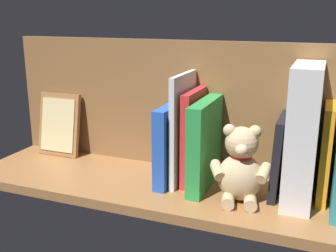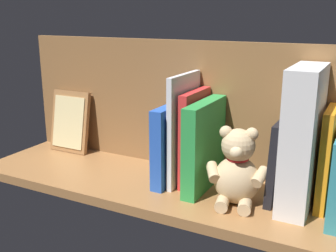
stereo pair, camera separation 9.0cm
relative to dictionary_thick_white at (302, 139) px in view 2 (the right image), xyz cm
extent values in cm
cube|color=#9E6B3D|center=(28.39, 2.07, -15.25)|extent=(94.78, 27.80, 2.20)
cube|color=olive|center=(28.39, -9.57, 1.68)|extent=(94.78, 1.50, 31.66)
cube|color=orange|center=(-4.64, -2.53, -4.06)|extent=(1.99, 11.80, 20.18)
cube|color=silver|center=(0.00, 0.00, 0.00)|extent=(5.80, 16.65, 28.31)
cube|color=black|center=(4.48, -1.70, -5.61)|extent=(2.31, 13.46, 17.14)
ellipsoid|color=#D1B284|center=(11.43, 4.38, -9.24)|extent=(10.87, 10.11, 9.83)
sphere|color=#D1B284|center=(11.43, 4.38, -1.78)|extent=(6.76, 6.76, 6.76)
sphere|color=#D1B284|center=(8.95, 3.86, 0.75)|extent=(2.61, 2.61, 2.61)
sphere|color=#D1B284|center=(13.91, 4.91, 0.75)|extent=(2.61, 2.61, 2.61)
sphere|color=beige|center=(10.83, 7.19, -2.29)|extent=(2.61, 2.61, 2.61)
cylinder|color=#D1B284|center=(6.60, 4.62, -7.52)|extent=(2.96, 5.11, 3.64)
cylinder|color=#D1B284|center=(15.74, 6.55, -7.52)|extent=(4.51, 5.32, 3.64)
cylinder|color=#D1B284|center=(8.40, 8.01, -12.85)|extent=(3.32, 4.15, 2.61)
cylinder|color=#D1B284|center=(12.73, 8.93, -12.85)|extent=(3.32, 4.15, 2.61)
torus|color=red|center=(11.43, 4.38, -4.47)|extent=(5.32, 5.32, 0.77)
cube|color=green|center=(20.31, 0.34, -4.33)|extent=(3.20, 17.54, 19.64)
cube|color=red|center=(23.63, -1.78, -3.51)|extent=(1.94, 13.30, 21.28)
cube|color=silver|center=(25.95, -1.00, -1.65)|extent=(1.20, 14.85, 25.00)
cube|color=blue|center=(28.73, -0.21, -5.12)|extent=(2.85, 16.42, 18.06)
cube|color=#9E6B3D|center=(63.54, -5.94, -5.75)|extent=(12.20, 4.54, 17.05)
cube|color=beige|center=(63.54, -5.22, -5.75)|extent=(10.25, 3.17, 14.19)
camera|label=1|loc=(-3.36, 82.60, 23.54)|focal=43.37mm
camera|label=2|loc=(-11.52, 78.88, 23.54)|focal=43.37mm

